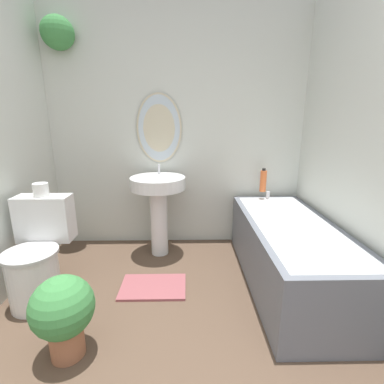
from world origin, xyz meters
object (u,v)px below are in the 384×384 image
(toilet, at_px, (38,257))
(toilet_paper_roll, at_px, (41,190))
(bathtub, at_px, (289,252))
(potted_plant, at_px, (63,311))
(shampoo_bottle, at_px, (263,181))
(pedestal_sink, at_px, (158,198))

(toilet, bearing_deg, toilet_paper_roll, 90.00)
(toilet, height_order, toilet_paper_roll, toilet_paper_roll)
(bathtub, bearing_deg, toilet_paper_roll, 179.53)
(potted_plant, bearing_deg, toilet_paper_roll, 119.79)
(toilet, xyz_separation_m, potted_plant, (0.42, -0.55, -0.04))
(toilet, relative_size, bathtub, 0.48)
(bathtub, height_order, potted_plant, bathtub)
(toilet_paper_roll, bearing_deg, toilet, -90.00)
(shampoo_bottle, height_order, potted_plant, shampoo_bottle)
(bathtub, distance_m, toilet_paper_roll, 2.01)
(shampoo_bottle, bearing_deg, toilet, -155.55)
(toilet, xyz_separation_m, bathtub, (1.94, 0.16, -0.06))
(pedestal_sink, distance_m, bathtub, 1.27)
(toilet, bearing_deg, pedestal_sink, 39.91)
(pedestal_sink, distance_m, shampoo_bottle, 1.07)
(toilet, distance_m, toilet_paper_roll, 0.50)
(bathtub, bearing_deg, shampoo_bottle, 94.56)
(toilet, distance_m, pedestal_sink, 1.11)
(shampoo_bottle, distance_m, potted_plant, 2.08)
(bathtub, distance_m, potted_plant, 1.68)
(bathtub, bearing_deg, potted_plant, -155.02)
(potted_plant, xyz_separation_m, toilet_paper_roll, (-0.42, 0.73, 0.51))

